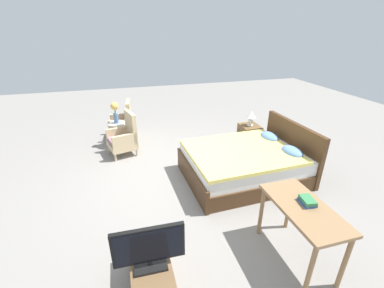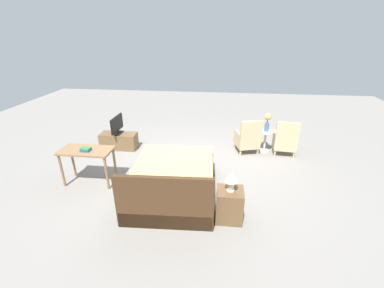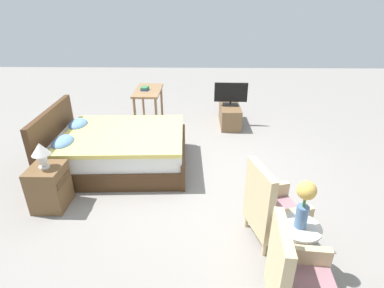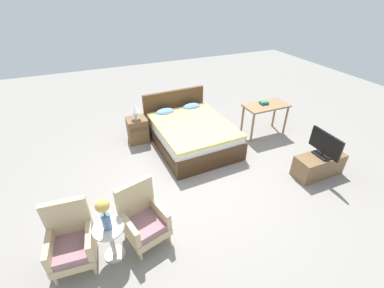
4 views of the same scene
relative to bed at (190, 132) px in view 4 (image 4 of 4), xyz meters
name	(u,v)px [view 4 (image 4 of 4)]	position (x,y,z in m)	size (l,w,h in m)	color
ground_plane	(201,174)	(-0.23, -1.10, -0.30)	(16.00, 16.00, 0.00)	gray
bed	(190,132)	(0.00, 0.00, 0.00)	(1.64, 2.12, 0.96)	#472D19
armchair_by_window_left	(71,241)	(-2.52, -2.08, 0.08)	(0.59, 0.59, 0.92)	#CCB284
armchair_by_window_right	(143,219)	(-1.59, -2.08, 0.08)	(0.66, 0.66, 0.92)	#CCB284
side_table	(111,238)	(-2.05, -2.21, 0.05)	(0.40, 0.40, 0.56)	beige
flower_vase	(104,211)	(-2.05, -2.21, 0.56)	(0.17, 0.17, 0.48)	#4C709E
nightstand	(138,130)	(-1.07, 0.60, -0.01)	(0.44, 0.41, 0.57)	brown
table_lamp	(135,110)	(-1.07, 0.60, 0.49)	(0.22, 0.22, 0.33)	silver
tv_stand	(318,165)	(1.83, -1.95, -0.09)	(0.96, 0.40, 0.43)	brown
tv_flatscreen	(325,145)	(1.83, -1.95, 0.37)	(0.21, 0.68, 0.47)	black
vanity_desk	(266,109)	(1.80, -0.24, 0.34)	(1.04, 0.52, 0.76)	#8E6B47
book_stack	(264,103)	(1.77, -0.19, 0.49)	(0.21, 0.15, 0.07)	#284C8E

